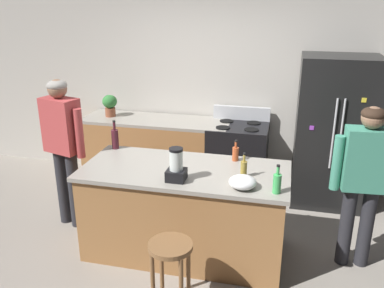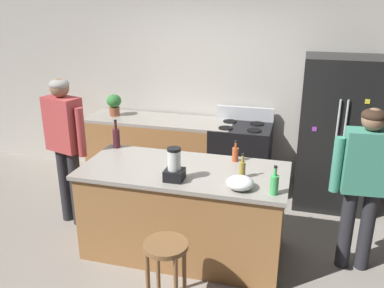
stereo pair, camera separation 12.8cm
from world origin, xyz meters
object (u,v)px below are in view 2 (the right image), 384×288
(kitchen_island, at_px, (184,211))
(bottle_wine, at_px, (116,137))
(person_by_sink_right, at_px, (365,176))
(potted_plant, at_px, (114,103))
(refrigerator, at_px, (337,134))
(bottle_vinegar, at_px, (242,169))
(person_by_island_left, at_px, (65,139))
(blender_appliance, at_px, (174,167))
(stove_range, at_px, (240,158))
(bottle_cooking_sauce, at_px, (235,154))
(mixing_bowl, at_px, (240,183))
(bar_stool, at_px, (166,258))
(bottle_soda, at_px, (274,184))

(kitchen_island, distance_m, bottle_wine, 1.11)
(person_by_sink_right, xyz_separation_m, potted_plant, (-3.10, 1.37, 0.13))
(kitchen_island, relative_size, person_by_sink_right, 1.26)
(refrigerator, height_order, bottle_vinegar, refrigerator)
(person_by_island_left, xyz_separation_m, blender_appliance, (1.41, -0.49, 0.03))
(blender_appliance, bearing_deg, refrigerator, 49.62)
(stove_range, height_order, bottle_cooking_sauce, bottle_cooking_sauce)
(potted_plant, bearing_deg, refrigerator, -0.98)
(blender_appliance, bearing_deg, person_by_sink_right, 14.84)
(kitchen_island, distance_m, stove_range, 1.56)
(person_by_island_left, distance_m, person_by_sink_right, 3.06)
(stove_range, relative_size, bottle_cooking_sauce, 5.07)
(kitchen_island, height_order, mixing_bowl, mixing_bowl)
(bottle_wine, height_order, mixing_bowl, bottle_wine)
(kitchen_island, bearing_deg, bar_stool, -83.42)
(stove_range, bearing_deg, kitchen_island, -102.04)
(blender_appliance, distance_m, bottle_wine, 1.07)
(mixing_bowl, bearing_deg, bar_stool, -131.32)
(person_by_sink_right, height_order, bottle_soda, person_by_sink_right)
(blender_appliance, bearing_deg, person_by_island_left, 160.86)
(potted_plant, bearing_deg, person_by_island_left, -88.07)
(mixing_bowl, bearing_deg, potted_plant, 138.19)
(bottle_wine, xyz_separation_m, bottle_soda, (1.75, -0.69, -0.02))
(refrigerator, xyz_separation_m, potted_plant, (-2.95, 0.05, 0.17))
(person_by_island_left, xyz_separation_m, bottle_soda, (2.30, -0.54, -0.01))
(bar_stool, distance_m, bottle_wine, 1.65)
(refrigerator, distance_m, person_by_sink_right, 1.33)
(person_by_island_left, distance_m, bottle_soda, 2.36)
(bottle_vinegar, relative_size, bottle_cooking_sauce, 1.09)
(mixing_bowl, bearing_deg, refrigerator, 63.24)
(bottle_wine, bearing_deg, person_by_island_left, -164.77)
(stove_range, relative_size, bottle_vinegar, 4.64)
(person_by_sink_right, bearing_deg, bottle_cooking_sauce, 172.77)
(kitchen_island, relative_size, stove_range, 1.82)
(blender_appliance, relative_size, bottle_vinegar, 1.30)
(refrigerator, xyz_separation_m, bottle_vinegar, (-0.92, -1.55, 0.08))
(kitchen_island, height_order, potted_plant, potted_plant)
(person_by_island_left, distance_m, bottle_cooking_sauce, 1.86)
(blender_appliance, bearing_deg, bottle_soda, -3.28)
(refrigerator, bearing_deg, kitchen_island, -134.76)
(bottle_soda, bearing_deg, stove_range, 106.78)
(bottle_vinegar, bearing_deg, mixing_bowl, -85.55)
(refrigerator, bearing_deg, bar_stool, -120.70)
(kitchen_island, bearing_deg, blender_appliance, -92.34)
(kitchen_island, bearing_deg, person_by_island_left, 170.92)
(refrigerator, relative_size, bottle_cooking_sauce, 8.54)
(stove_range, height_order, person_by_island_left, person_by_island_left)
(potted_plant, relative_size, bottle_soda, 1.17)
(refrigerator, height_order, stove_range, refrigerator)
(bar_stool, bearing_deg, person_by_island_left, 144.80)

